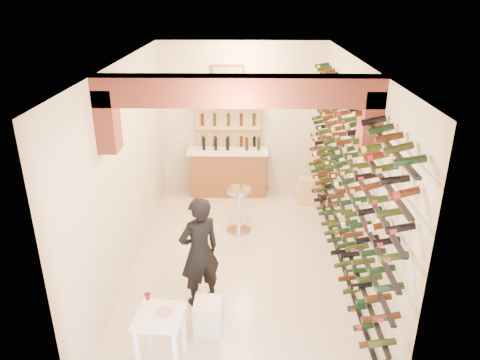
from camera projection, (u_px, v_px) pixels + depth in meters
The scene contains 11 objects.
ground at pixel (240, 259), 7.59m from camera, with size 6.00×6.00×0.00m, color beige.
room_shell at pixel (239, 134), 6.47m from camera, with size 3.52×6.02×3.21m.
wine_rack at pixel (340, 173), 6.96m from camera, with size 0.32×5.70×2.56m.
back_counter at pixel (228, 170), 9.82m from camera, with size 1.70×0.62×1.29m.
back_shelving at pixel (228, 139), 9.80m from camera, with size 1.40×0.31×2.73m.
tasting_table at pixel (160, 324), 5.18m from camera, with size 0.57×0.57×0.94m.
white_stool at pixel (208, 316), 5.91m from camera, with size 0.36×0.36×0.45m, color white.
person at pixel (199, 252), 6.25m from camera, with size 0.60×0.39×1.64m, color black.
chrome_barstool at pixel (239, 207), 8.24m from camera, with size 0.45×0.45×0.87m.
crate_lower at pixel (308, 196), 9.53m from camera, with size 0.50×0.35×0.30m, color #E4BE7D.
crate_upper at pixel (309, 184), 9.43m from camera, with size 0.42×0.29×0.25m, color #E4BE7D.
Camera 1 is at (0.12, -6.48, 4.16)m, focal length 34.08 mm.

